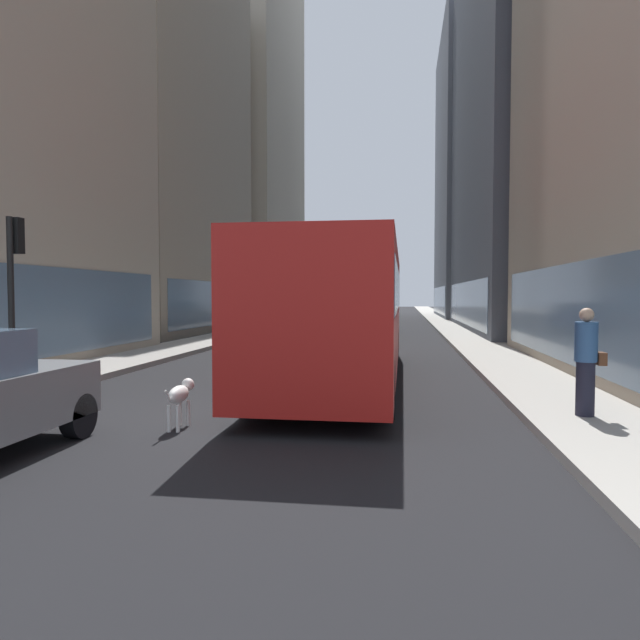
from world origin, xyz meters
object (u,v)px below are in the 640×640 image
object	(u,v)px
transit_bus	(344,306)
pedestrian_with_handbag	(586,361)
car_silver_sedan	(322,313)
car_blue_hatchback	(378,317)
traffic_light_near	(14,275)
dalmatian_dog	(180,395)

from	to	relation	value
transit_bus	pedestrian_with_handbag	world-z (taller)	transit_bus
car_silver_sedan	car_blue_hatchback	world-z (taller)	same
car_silver_sedan	traffic_light_near	size ratio (longest dim) A/B	1.38
dalmatian_dog	pedestrian_with_handbag	bearing A→B (deg)	10.03
dalmatian_dog	pedestrian_with_handbag	xyz separation A→B (m)	(6.21, 1.10, 0.50)
transit_bus	car_silver_sedan	world-z (taller)	transit_bus
car_silver_sedan	car_blue_hatchback	xyz separation A→B (m)	(4.00, -5.50, -0.00)
car_blue_hatchback	pedestrian_with_handbag	distance (m)	23.18
car_silver_sedan	car_blue_hatchback	bearing A→B (deg)	-53.96
car_blue_hatchback	car_silver_sedan	bearing A→B (deg)	126.04
transit_bus	pedestrian_with_handbag	size ratio (longest dim) A/B	6.82
traffic_light_near	car_silver_sedan	bearing A→B (deg)	85.64
car_blue_hatchback	pedestrian_with_handbag	size ratio (longest dim) A/B	2.35
car_blue_hatchback	dalmatian_dog	distance (m)	23.97
dalmatian_dog	traffic_light_near	xyz separation A→B (m)	(-4.13, 1.82, 1.92)
transit_bus	traffic_light_near	bearing A→B (deg)	-150.84
pedestrian_with_handbag	car_silver_sedan	bearing A→B (deg)	106.23
car_silver_sedan	pedestrian_with_handbag	world-z (taller)	pedestrian_with_handbag
car_silver_sedan	traffic_light_near	world-z (taller)	traffic_light_near
car_silver_sedan	car_blue_hatchback	distance (m)	6.80
car_silver_sedan	dalmatian_dog	xyz separation A→B (m)	(2.03, -29.38, -0.31)
pedestrian_with_handbag	traffic_light_near	xyz separation A→B (m)	(-10.34, 0.72, 1.42)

